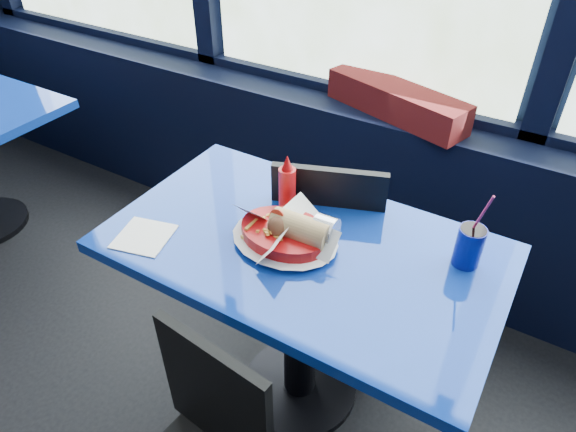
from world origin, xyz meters
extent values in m
cube|color=black|center=(0.00, 2.87, 0.40)|extent=(5.00, 0.26, 0.80)
cube|color=black|center=(0.00, 2.95, 0.81)|extent=(4.80, 0.08, 0.06)
cylinder|color=black|center=(0.30, 2.00, 0.01)|extent=(0.44, 0.44, 0.03)
cylinder|color=black|center=(0.30, 2.00, 0.34)|extent=(0.12, 0.12, 0.68)
cube|color=navy|center=(0.30, 2.00, 0.73)|extent=(1.20, 0.70, 0.04)
cube|color=black|center=(0.33, 1.51, 0.62)|extent=(0.35, 0.06, 0.41)
cube|color=black|center=(0.34, 2.40, 0.43)|extent=(0.52, 0.52, 0.04)
cube|color=black|center=(0.27, 2.22, 0.67)|extent=(0.37, 0.16, 0.44)
cylinder|color=black|center=(0.44, 2.62, 0.21)|extent=(0.02, 0.02, 0.41)
cylinder|color=black|center=(0.56, 2.30, 0.21)|extent=(0.02, 0.02, 0.41)
cylinder|color=black|center=(0.12, 2.50, 0.21)|extent=(0.02, 0.02, 0.41)
cylinder|color=black|center=(0.24, 2.18, 0.21)|extent=(0.02, 0.02, 0.41)
cube|color=maroon|center=(0.25, 2.86, 0.86)|extent=(0.64, 0.34, 0.13)
cylinder|color=#A90B0C|center=(0.25, 1.98, 0.78)|extent=(0.37, 0.37, 0.05)
cylinder|color=white|center=(0.25, 1.98, 0.77)|extent=(0.35, 0.35, 0.00)
cylinder|color=silver|center=(0.36, 2.02, 0.81)|extent=(0.07, 0.10, 0.09)
sphere|color=brown|center=(0.24, 1.96, 0.82)|extent=(0.06, 0.06, 0.06)
cylinder|color=red|center=(0.23, 1.97, 0.84)|extent=(0.05, 0.05, 0.01)
cylinder|color=#A90B0C|center=(0.17, 2.12, 0.83)|extent=(0.06, 0.06, 0.16)
cone|color=#A90B0C|center=(0.17, 2.12, 0.93)|extent=(0.04, 0.04, 0.05)
cylinder|color=navy|center=(0.75, 2.17, 0.81)|extent=(0.08, 0.08, 0.12)
cylinder|color=black|center=(0.75, 2.17, 0.87)|extent=(0.07, 0.07, 0.01)
cylinder|color=#D52D65|center=(0.76, 2.16, 0.93)|extent=(0.05, 0.05, 0.17)
cube|color=white|center=(-0.14, 1.77, 0.75)|extent=(0.19, 0.19, 0.00)
camera|label=1|loc=(0.87, 0.96, 1.77)|focal=32.00mm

